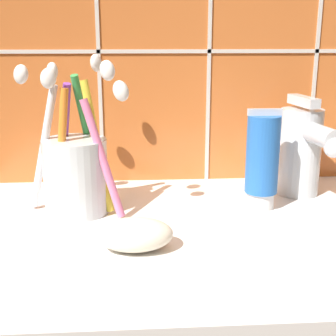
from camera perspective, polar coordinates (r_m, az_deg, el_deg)
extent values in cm
cube|color=white|center=(51.84, 5.85, -8.12)|extent=(59.17, 36.01, 2.00)
cube|color=#C6662D|center=(65.63, 3.72, 19.55)|extent=(69.17, 1.50, 52.58)
cube|color=beige|center=(64.67, 3.72, 14.02)|extent=(69.17, 0.24, 0.50)
cube|color=beige|center=(64.43, -8.72, 19.49)|extent=(0.50, 0.24, 52.58)
cube|color=beige|center=(64.99, 5.20, 19.56)|extent=(0.50, 0.24, 52.58)
cube|color=beige|center=(68.80, 18.15, 18.67)|extent=(0.50, 0.24, 52.58)
cylinder|color=silver|center=(54.90, -11.17, -1.02)|extent=(7.34, 7.34, 8.70)
cylinder|color=yellow|center=(53.35, -8.59, 2.52)|extent=(3.69, 2.30, 15.08)
ellipsoid|color=white|center=(51.34, -7.41, 11.71)|extent=(2.41, 2.03, 2.47)
cylinder|color=green|center=(57.18, -9.71, 3.59)|extent=(3.10, 5.85, 15.64)
ellipsoid|color=white|center=(58.58, -8.76, 12.54)|extent=(2.08, 2.62, 2.62)
cylinder|color=purple|center=(56.75, -12.57, 2.88)|extent=(3.29, 4.81, 14.72)
ellipsoid|color=white|center=(57.78, -13.95, 11.36)|extent=(2.24, 2.58, 2.58)
cylinder|color=white|center=(55.39, -14.94, 2.37)|extent=(4.65, 2.49, 14.62)
ellipsoid|color=white|center=(55.33, -17.49, 10.84)|extent=(2.51, 1.99, 2.56)
cylinder|color=orange|center=(53.55, -12.87, 1.91)|extent=(2.57, 1.57, 14.22)
ellipsoid|color=white|center=(52.15, -14.39, 10.55)|extent=(2.21, 1.80, 2.37)
cylinder|color=pink|center=(51.98, -7.96, 1.10)|extent=(4.97, 2.83, 13.26)
ellipsoid|color=white|center=(49.54, -5.78, 9.33)|extent=(2.61, 2.10, 2.61)
cylinder|color=white|center=(57.36, 11.16, -3.80)|extent=(3.28, 3.28, 2.01)
cylinder|color=blue|center=(55.76, 11.46, 1.63)|extent=(3.86, 3.86, 9.17)
cube|color=silver|center=(54.79, 11.74, 6.69)|extent=(4.06, 0.36, 0.80)
cylinder|color=silver|center=(62.53, 15.73, 1.89)|extent=(5.41, 5.41, 11.11)
cylinder|color=silver|center=(58.65, 17.70, 3.96)|extent=(3.60, 7.91, 2.43)
sphere|color=silver|center=(55.65, 19.58, 2.32)|extent=(2.27, 2.27, 2.27)
cube|color=silver|center=(61.36, 16.18, 7.84)|extent=(2.33, 6.15, 1.20)
ellipsoid|color=silver|center=(45.53, -4.02, -8.08)|extent=(7.35, 4.94, 3.09)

